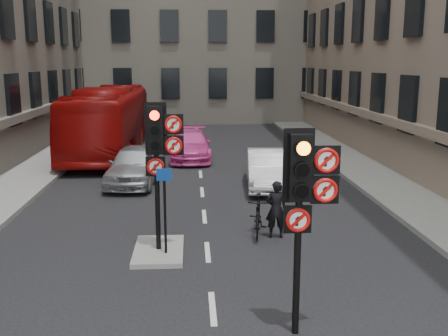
{
  "coord_description": "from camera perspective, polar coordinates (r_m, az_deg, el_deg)",
  "views": [
    {
      "loc": [
        -0.36,
        -7.27,
        4.67
      ],
      "look_at": [
        0.26,
        2.7,
        2.6
      ],
      "focal_mm": 42.0,
      "sensor_mm": 36.0,
      "label": 1
    }
  ],
  "objects": [
    {
      "name": "info_sign",
      "position": [
        12.4,
        -6.48,
        -3.37
      ],
      "size": [
        0.36,
        0.11,
        2.07
      ],
      "rotation": [
        0.0,
        0.0,
        -0.04
      ],
      "color": "black",
      "rests_on": "centre_island"
    },
    {
      "name": "car_white",
      "position": [
        19.5,
        4.74,
        -0.11
      ],
      "size": [
        1.8,
        4.28,
        1.38
      ],
      "primitive_type": "imported",
      "rotation": [
        0.0,
        0.0,
        -0.08
      ],
      "color": "silver",
      "rests_on": "ground"
    },
    {
      "name": "bus_red",
      "position": [
        27.14,
        -12.4,
        5.08
      ],
      "size": [
        2.86,
        11.97,
        3.33
      ],
      "primitive_type": "imported",
      "rotation": [
        0.0,
        0.0,
        -0.01
      ],
      "color": "maroon",
      "rests_on": "ground"
    },
    {
      "name": "pavement_left",
      "position": [
        20.95,
        -22.56,
        -1.86
      ],
      "size": [
        3.0,
        50.0,
        0.16
      ],
      "primitive_type": "cube",
      "color": "gray",
      "rests_on": "ground"
    },
    {
      "name": "motorcyclist",
      "position": [
        14.0,
        5.68,
        -4.49
      ],
      "size": [
        0.59,
        0.4,
        1.56
      ],
      "primitive_type": "imported",
      "rotation": [
        0.0,
        0.0,
        3.09
      ],
      "color": "black",
      "rests_on": "ground"
    },
    {
      "name": "car_silver",
      "position": [
        20.25,
        -9.68,
        0.35
      ],
      "size": [
        2.14,
        4.49,
        1.48
      ],
      "primitive_type": "imported",
      "rotation": [
        0.0,
        0.0,
        -0.09
      ],
      "color": "#A8ABB0",
      "rests_on": "ground"
    },
    {
      "name": "signal_far",
      "position": [
        12.44,
        -7.02,
        2.52
      ],
      "size": [
        0.91,
        0.4,
        3.58
      ],
      "color": "black",
      "rests_on": "centre_island"
    },
    {
      "name": "centre_island",
      "position": [
        13.13,
        -7.11,
        -8.94
      ],
      "size": [
        1.2,
        2.0,
        0.12
      ],
      "primitive_type": "cube",
      "color": "gray",
      "rests_on": "ground"
    },
    {
      "name": "signal_near",
      "position": [
        8.72,
        8.76,
        -2.28
      ],
      "size": [
        0.91,
        0.4,
        3.58
      ],
      "color": "black",
      "rests_on": "ground"
    },
    {
      "name": "motorcycle",
      "position": [
        14.25,
        3.73,
        -5.17
      ],
      "size": [
        0.78,
        1.85,
        1.08
      ],
      "primitive_type": "imported",
      "rotation": [
        0.0,
        0.0,
        -0.16
      ],
      "color": "black",
      "rests_on": "ground"
    },
    {
      "name": "car_pink",
      "position": [
        25.01,
        -3.69,
        2.5
      ],
      "size": [
        1.92,
        4.68,
        1.36
      ],
      "primitive_type": "imported",
      "rotation": [
        0.0,
        0.0,
        0.0
      ],
      "color": "#E1429D",
      "rests_on": "ground"
    },
    {
      "name": "pavement_right",
      "position": [
        21.2,
        17.4,
        -1.34
      ],
      "size": [
        3.0,
        50.0,
        0.16
      ],
      "primitive_type": "cube",
      "color": "gray",
      "rests_on": "ground"
    }
  ]
}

